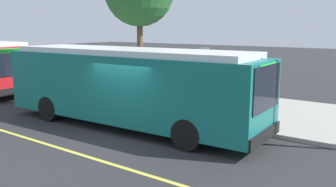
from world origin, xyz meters
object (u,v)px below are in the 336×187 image
at_px(route_sign_post, 203,72).
at_px(pedestrian_commuter, 119,81).
at_px(transit_bus_main, 128,84).
at_px(waiting_bench, 186,90).

bearing_deg(route_sign_post, pedestrian_commuter, 175.96).
height_order(transit_bus_main, route_sign_post, same).
height_order(route_sign_post, pedestrian_commuter, route_sign_post).
bearing_deg(pedestrian_commuter, waiting_bench, 38.82).
relative_size(route_sign_post, pedestrian_commuter, 1.66).
bearing_deg(transit_bus_main, route_sign_post, 57.81).
height_order(waiting_bench, route_sign_post, route_sign_post).
xyz_separation_m(waiting_bench, pedestrian_commuter, (-2.58, -2.08, 0.48)).
relative_size(waiting_bench, route_sign_post, 0.57).
height_order(transit_bus_main, pedestrian_commuter, transit_bus_main).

